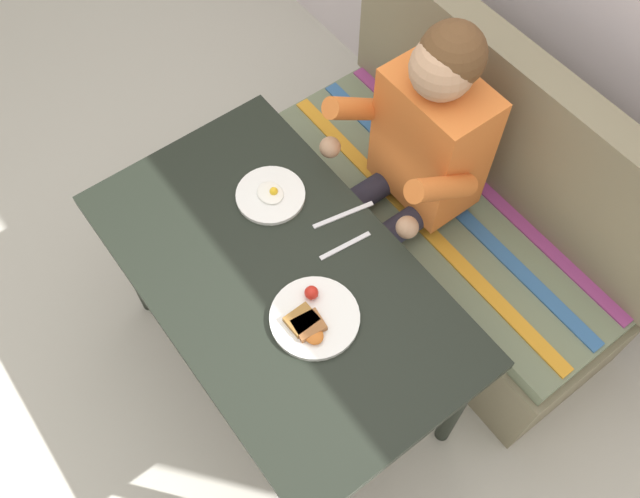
% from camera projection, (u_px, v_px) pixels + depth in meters
% --- Properties ---
extents(ground_plane, '(8.00, 8.00, 0.00)m').
position_uv_depth(ground_plane, '(288.00, 366.00, 2.61)').
color(ground_plane, '#B9B5A8').
extents(table, '(1.20, 0.70, 0.73)m').
position_uv_depth(table, '(280.00, 287.00, 2.05)').
color(table, black).
rests_on(table, ground).
extents(couch, '(1.44, 0.56, 1.00)m').
position_uv_depth(couch, '(452.00, 217.00, 2.56)').
color(couch, '#766D53').
rests_on(couch, ground).
extents(person, '(0.45, 0.61, 1.21)m').
position_uv_depth(person, '(414.00, 154.00, 2.18)').
color(person, orange).
rests_on(person, ground).
extents(plate_breakfast, '(0.25, 0.25, 0.05)m').
position_uv_depth(plate_breakfast, '(313.00, 318.00, 1.89)').
color(plate_breakfast, white).
rests_on(plate_breakfast, table).
extents(plate_eggs, '(0.21, 0.21, 0.04)m').
position_uv_depth(plate_eggs, '(271.00, 195.00, 2.11)').
color(plate_eggs, white).
rests_on(plate_eggs, table).
extents(fork, '(0.03, 0.17, 0.00)m').
position_uv_depth(fork, '(345.00, 246.00, 2.02)').
color(fork, silver).
rests_on(fork, table).
extents(knife, '(0.05, 0.20, 0.00)m').
position_uv_depth(knife, '(343.00, 215.00, 2.08)').
color(knife, silver).
rests_on(knife, table).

